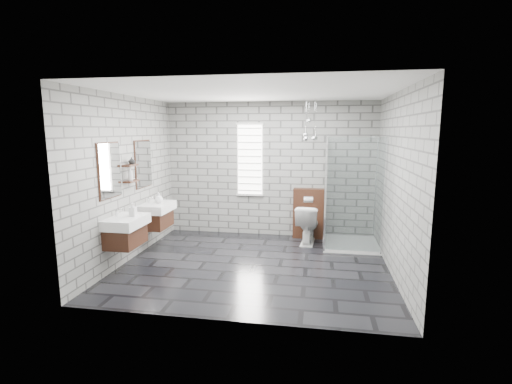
% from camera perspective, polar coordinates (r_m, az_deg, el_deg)
% --- Properties ---
extents(floor, '(4.20, 3.60, 0.02)m').
position_cam_1_polar(floor, '(6.08, -0.26, -11.23)').
color(floor, black).
rests_on(floor, ground).
extents(ceiling, '(4.20, 3.60, 0.02)m').
position_cam_1_polar(ceiling, '(5.71, -0.28, 15.21)').
color(ceiling, white).
rests_on(ceiling, wall_back).
extents(wall_back, '(4.20, 0.02, 2.70)m').
position_cam_1_polar(wall_back, '(7.52, 2.10, 3.45)').
color(wall_back, gray).
rests_on(wall_back, floor).
extents(wall_front, '(4.20, 0.02, 2.70)m').
position_cam_1_polar(wall_front, '(3.99, -4.72, -1.97)').
color(wall_front, gray).
rests_on(wall_front, floor).
extents(wall_left, '(0.02, 3.60, 2.70)m').
position_cam_1_polar(wall_left, '(6.44, -19.10, 1.92)').
color(wall_left, gray).
rests_on(wall_left, floor).
extents(wall_right, '(0.02, 3.60, 2.70)m').
position_cam_1_polar(wall_right, '(5.77, 20.85, 0.99)').
color(wall_right, gray).
rests_on(wall_right, floor).
extents(vanity_left, '(0.47, 0.70, 1.57)m').
position_cam_1_polar(vanity_left, '(5.96, -19.67, -4.50)').
color(vanity_left, '#3B1E12').
rests_on(vanity_left, wall_left).
extents(vanity_right, '(0.47, 0.70, 1.57)m').
position_cam_1_polar(vanity_right, '(6.90, -15.30, -2.42)').
color(vanity_right, '#3B1E12').
rests_on(vanity_right, wall_left).
extents(shelf_lower, '(0.14, 0.30, 0.03)m').
position_cam_1_polar(shelf_lower, '(6.37, -18.67, 1.58)').
color(shelf_lower, '#3B1E12').
rests_on(shelf_lower, wall_left).
extents(shelf_upper, '(0.14, 0.30, 0.03)m').
position_cam_1_polar(shelf_upper, '(6.34, -18.79, 3.91)').
color(shelf_upper, '#3B1E12').
rests_on(shelf_upper, wall_left).
extents(window, '(0.56, 0.05, 1.48)m').
position_cam_1_polar(window, '(7.53, -0.95, 4.99)').
color(window, white).
rests_on(window, wall_back).
extents(cistern_panel, '(0.60, 0.20, 1.00)m').
position_cam_1_polar(cistern_panel, '(7.49, 8.04, -3.26)').
color(cistern_panel, '#3B1E12').
rests_on(cistern_panel, floor).
extents(flush_plate, '(0.18, 0.01, 0.12)m').
position_cam_1_polar(flush_plate, '(7.32, 8.07, -1.15)').
color(flush_plate, silver).
rests_on(flush_plate, cistern_panel).
extents(shower_enclosure, '(1.00, 1.00, 2.03)m').
position_cam_1_polar(shower_enclosure, '(7.00, 13.68, -4.31)').
color(shower_enclosure, white).
rests_on(shower_enclosure, floor).
extents(pendant_cluster, '(0.27, 0.27, 0.76)m').
position_cam_1_polar(pendant_cluster, '(6.98, 8.29, 8.90)').
color(pendant_cluster, silver).
rests_on(pendant_cluster, ceiling).
extents(toilet, '(0.47, 0.76, 0.74)m').
position_cam_1_polar(toilet, '(7.17, 7.94, -4.89)').
color(toilet, white).
rests_on(toilet, floor).
extents(soap_bottle_a, '(0.10, 0.10, 0.21)m').
position_cam_1_polar(soap_bottle_a, '(5.92, -18.43, -2.57)').
color(soap_bottle_a, '#B2B2B2').
rests_on(soap_bottle_a, vanity_left).
extents(soap_bottle_b, '(0.18, 0.18, 0.19)m').
position_cam_1_polar(soap_bottle_b, '(6.87, -14.74, -0.85)').
color(soap_bottle_b, '#B2B2B2').
rests_on(soap_bottle_b, vanity_right).
extents(soap_bottle_c, '(0.09, 0.09, 0.22)m').
position_cam_1_polar(soap_bottle_c, '(6.32, -18.79, 2.65)').
color(soap_bottle_c, '#B2B2B2').
rests_on(soap_bottle_c, shelf_lower).
extents(vase, '(0.14, 0.14, 0.11)m').
position_cam_1_polar(vase, '(6.36, -18.58, 4.58)').
color(vase, '#B2B2B2').
rests_on(vase, shelf_upper).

